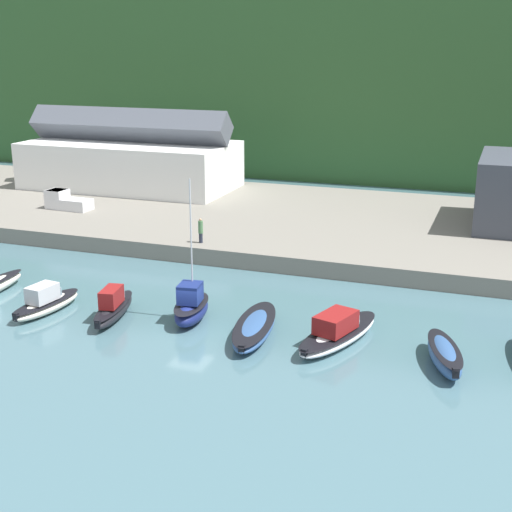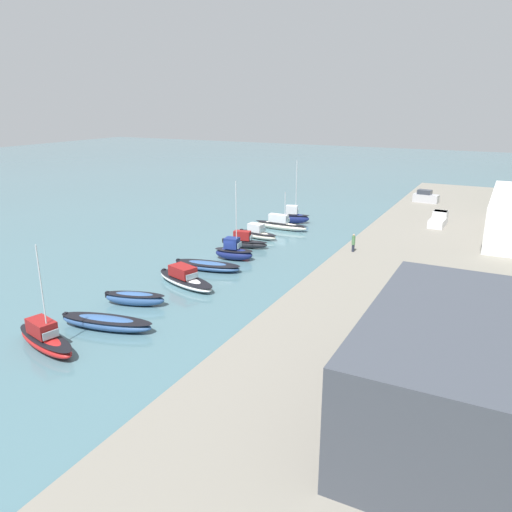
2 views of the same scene
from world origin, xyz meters
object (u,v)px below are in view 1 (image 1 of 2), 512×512
object	(u,v)px
moored_boat_3	(113,308)
moored_boat_5	(255,328)
moored_boat_6	(338,332)
person_on_quay	(201,230)
pickup_truck_1	(65,201)
moored_boat_7	(444,355)
moored_boat_4	(191,307)
moored_boat_2	(46,303)

from	to	relation	value
moored_boat_3	moored_boat_5	bearing A→B (deg)	-7.21
moored_boat_5	moored_boat_6	size ratio (longest dim) A/B	0.96
moored_boat_3	person_on_quay	bearing A→B (deg)	79.60
moored_boat_5	pickup_truck_1	distance (m)	35.15
moored_boat_7	pickup_truck_1	bearing A→B (deg)	134.04
pickup_truck_1	person_on_quay	xyz separation A→B (m)	(18.23, -7.05, 0.28)
moored_boat_3	pickup_truck_1	size ratio (longest dim) A/B	1.33
pickup_truck_1	person_on_quay	world-z (taller)	person_on_quay
moored_boat_5	pickup_truck_1	xyz separation A→B (m)	(-28.13, 21.00, 1.75)
moored_boat_3	moored_boat_5	distance (m)	9.87
person_on_quay	moored_boat_5	bearing A→B (deg)	-54.63
moored_boat_3	moored_boat_4	distance (m)	5.30
moored_boat_7	person_on_quay	bearing A→B (deg)	128.62
moored_boat_6	pickup_truck_1	xyz separation A→B (m)	(-33.39, 20.41, 1.54)
moored_boat_2	moored_boat_3	xyz separation A→B (m)	(4.96, 0.58, 0.07)
moored_boat_3	person_on_quay	size ratio (longest dim) A/B	2.99
moored_boat_5	pickup_truck_1	bearing A→B (deg)	135.02
moored_boat_2	pickup_truck_1	size ratio (longest dim) A/B	1.30
moored_boat_7	pickup_truck_1	world-z (taller)	pickup_truck_1
moored_boat_4	moored_boat_6	bearing A→B (deg)	-9.46
moored_boat_7	person_on_quay	distance (m)	26.14
moored_boat_6	pickup_truck_1	size ratio (longest dim) A/B	1.77
pickup_truck_1	moored_boat_6	bearing A→B (deg)	-118.64
moored_boat_7	moored_boat_3	bearing A→B (deg)	162.50
moored_boat_2	moored_boat_5	distance (m)	14.85
moored_boat_2	moored_boat_5	bearing A→B (deg)	12.06
moored_boat_3	pickup_truck_1	bearing A→B (deg)	119.65
moored_boat_5	moored_boat_7	bearing A→B (deg)	-10.96
moored_boat_5	person_on_quay	world-z (taller)	person_on_quay
moored_boat_2	moored_boat_4	bearing A→B (deg)	18.37
moored_boat_2	moored_boat_6	bearing A→B (deg)	12.59
moored_boat_2	moored_boat_7	world-z (taller)	moored_boat_2
moored_boat_4	person_on_quay	world-z (taller)	moored_boat_4
moored_boat_6	moored_boat_4	bearing A→B (deg)	-163.30
moored_boat_4	person_on_quay	size ratio (longest dim) A/B	4.46
moored_boat_2	moored_boat_7	size ratio (longest dim) A/B	1.03
moored_boat_4	moored_boat_2	bearing A→B (deg)	-177.73
moored_boat_6	moored_boat_7	xyz separation A→B (m)	(6.51, -1.16, -0.03)
moored_boat_3	moored_boat_6	distance (m)	15.15
pickup_truck_1	person_on_quay	distance (m)	19.55
pickup_truck_1	person_on_quay	size ratio (longest dim) A/B	2.25
moored_boat_4	pickup_truck_1	bearing A→B (deg)	130.61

